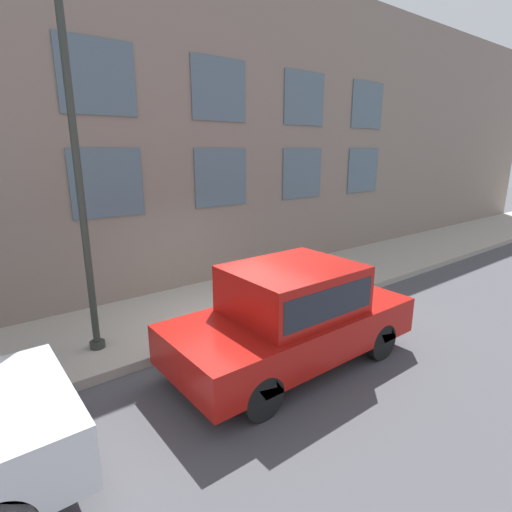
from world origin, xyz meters
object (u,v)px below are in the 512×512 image
person (261,281)px  parked_car_red_near (292,312)px  street_lamp (71,112)px  fire_hydrant (251,297)px

person → parked_car_red_near: bearing=-132.9°
person → street_lamp: street_lamp is taller
fire_hydrant → street_lamp: size_ratio=0.13×
fire_hydrant → person: bearing=-64.9°
fire_hydrant → street_lamp: bearing=79.5°
fire_hydrant → person: (0.21, -0.45, 0.21)m
fire_hydrant → person: size_ratio=0.79×
fire_hydrant → parked_car_red_near: parked_car_red_near is taller
fire_hydrant → street_lamp: street_lamp is taller
fire_hydrant → parked_car_red_near: 1.81m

